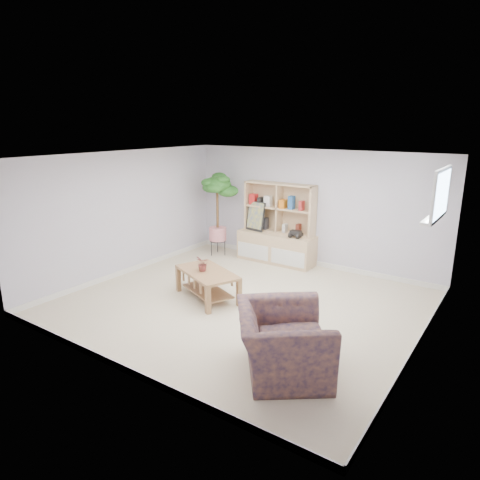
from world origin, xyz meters
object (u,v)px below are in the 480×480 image
Objects in this scene: floor_tree at (218,215)px; armchair at (283,338)px; storage_unit at (277,224)px; coffee_table at (207,285)px.

armchair is (3.52, -3.34, -0.48)m from floor_tree.
floor_tree is 1.53× the size of armchair.
storage_unit is at bearing 11.90° from floor_tree.
armchair is at bearing -59.12° from storage_unit.
armchair is at bearing -43.49° from floor_tree.
floor_tree is (-1.38, 2.11, 0.68)m from coffee_table.
armchair reaches higher than coffee_table.
coffee_table is 2.48m from armchair.
coffee_table is 2.61m from floor_tree.
storage_unit is 1.40× the size of armchair.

